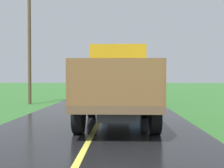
{
  "coord_description": "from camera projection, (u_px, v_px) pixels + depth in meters",
  "views": [
    {
      "loc": [
        0.8,
        1.83,
        1.62
      ],
      "look_at": [
        0.44,
        12.4,
        1.4
      ],
      "focal_mm": 44.97,
      "sensor_mm": 36.0,
      "label": 1
    }
  ],
  "objects": [
    {
      "name": "banana_truck_near",
      "position": [
        118.0,
        82.0,
        10.21
      ],
      "size": [
        2.38,
        5.82,
        2.8
      ],
      "color": "#2D2D30",
      "rests_on": "road_surface"
    },
    {
      "name": "utility_pole_roadside",
      "position": [
        29.0,
        37.0,
        17.34
      ],
      "size": [
        2.55,
        0.2,
        7.56
      ],
      "color": "brown",
      "rests_on": "ground"
    },
    {
      "name": "banana_truck_far",
      "position": [
        122.0,
        80.0,
        19.36
      ],
      "size": [
        2.38,
        5.81,
        2.8
      ],
      "color": "#2D2D30",
      "rests_on": "road_surface"
    }
  ]
}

